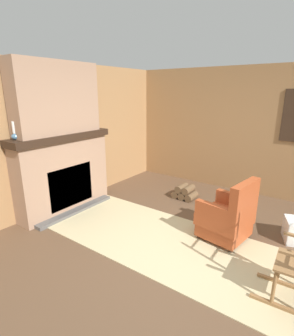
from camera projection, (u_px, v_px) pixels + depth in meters
The scene contains 11 objects.
ground_plane at pixel (195, 258), 3.41m from camera, with size 14.00×14.00×0.00m, color brown.
wood_panel_wall_left at pixel (53, 138), 4.63m from camera, with size 0.06×6.19×2.59m.
wood_panel_wall_back at pixel (261, 132), 5.24m from camera, with size 6.19×0.09×2.59m.
fireplace_hearth at pixel (64, 173), 4.67m from camera, with size 0.60×1.84×1.40m.
chimney_breast at pixel (57, 98), 4.31m from camera, with size 0.34×1.53×1.17m.
area_rug at pixel (164, 241), 3.81m from camera, with size 3.90×1.55×0.01m.
armchair at pixel (228, 218), 3.76m from camera, with size 0.73×0.75×0.94m.
firewood_stack at pixel (185, 192), 5.29m from camera, with size 0.46×0.34×0.28m.
oil_lamp_vase at pixel (15, 133), 3.88m from camera, with size 0.13×0.13×0.27m.
storage_case at pixel (91, 125), 5.05m from camera, with size 0.15×0.26×0.16m.
decorative_plate_on_mantel at pixel (53, 127), 4.40m from camera, with size 0.06×0.23×0.23m.
Camera 1 is at (1.21, -2.75, 2.10)m, focal length 28.00 mm.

